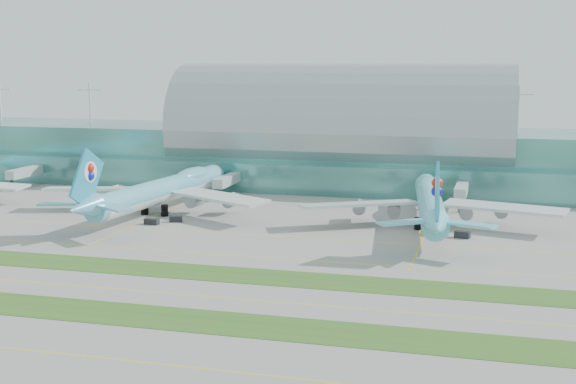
% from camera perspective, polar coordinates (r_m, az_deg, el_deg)
% --- Properties ---
extents(ground, '(700.00, 700.00, 0.00)m').
position_cam_1_polar(ground, '(166.92, -4.97, -6.00)').
color(ground, gray).
rests_on(ground, ground).
extents(terminal, '(340.00, 69.10, 36.00)m').
position_cam_1_polar(terminal, '(286.89, 3.87, 3.33)').
color(terminal, '#3D7A75').
rests_on(terminal, ground).
extents(grass_strip_near, '(420.00, 12.00, 0.08)m').
position_cam_1_polar(grass_strip_near, '(142.07, -8.90, -8.81)').
color(grass_strip_near, '#2D591E').
rests_on(grass_strip_near, ground).
extents(grass_strip_far, '(420.00, 12.00, 0.08)m').
position_cam_1_polar(grass_strip_far, '(168.72, -4.74, -5.82)').
color(grass_strip_far, '#2D591E').
rests_on(grass_strip_far, ground).
extents(taxiline_a, '(420.00, 0.35, 0.01)m').
position_cam_1_polar(taxiline_a, '(125.16, -12.69, -11.48)').
color(taxiline_a, yellow).
rests_on(taxiline_a, ground).
extents(taxiline_b, '(420.00, 0.35, 0.01)m').
position_cam_1_polar(taxiline_b, '(154.36, -6.77, -7.30)').
color(taxiline_b, yellow).
rests_on(taxiline_b, ground).
extents(taxiline_c, '(420.00, 0.35, 0.01)m').
position_cam_1_polar(taxiline_c, '(183.37, -3.04, -4.58)').
color(taxiline_c, yellow).
rests_on(taxiline_c, ground).
extents(taxiline_d, '(420.00, 0.35, 0.01)m').
position_cam_1_polar(taxiline_d, '(203.83, -1.10, -3.15)').
color(taxiline_d, yellow).
rests_on(taxiline_d, ground).
extents(airliner_b, '(72.81, 83.11, 22.87)m').
position_cam_1_polar(airliner_b, '(237.10, -8.91, 0.23)').
color(airliner_b, '#5CB0CB').
rests_on(airliner_b, ground).
extents(airliner_c, '(70.01, 80.04, 22.05)m').
position_cam_1_polar(airliner_c, '(217.98, 10.06, -0.66)').
color(airliner_c, '#64C8DE').
rests_on(airliner_c, ground).
extents(gse_c, '(4.19, 2.19, 1.63)m').
position_cam_1_polar(gse_c, '(221.19, -9.67, -2.08)').
color(gse_c, black).
rests_on(gse_c, ground).
extents(gse_d, '(3.84, 2.76, 1.70)m').
position_cam_1_polar(gse_d, '(223.64, -7.98, -1.91)').
color(gse_d, black).
rests_on(gse_d, ground).
extents(gse_e, '(2.84, 1.71, 1.17)m').
position_cam_1_polar(gse_e, '(207.21, 9.80, -2.92)').
color(gse_e, '#C6B50B').
rests_on(gse_e, ground).
extents(gse_f, '(4.14, 2.85, 1.76)m').
position_cam_1_polar(gse_f, '(206.26, 12.30, -2.97)').
color(gse_f, black).
rests_on(gse_f, ground).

